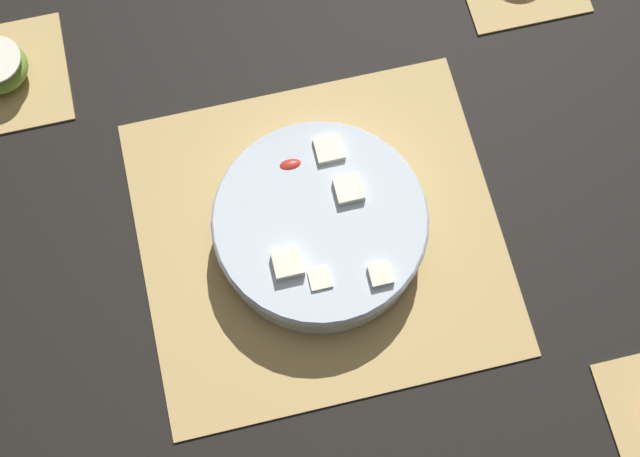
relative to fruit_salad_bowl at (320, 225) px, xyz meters
name	(u,v)px	position (x,y,z in m)	size (l,w,h in m)	color
ground_plane	(320,237)	(0.00, 0.00, -0.04)	(6.00, 6.00, 0.00)	black
bamboo_mat_center	(320,236)	(0.00, 0.00, -0.04)	(0.42, 0.39, 0.01)	tan
coaster_mat_near_right	(5,77)	(0.34, -0.29, -0.04)	(0.15, 0.15, 0.01)	tan
fruit_salad_bowl	(320,225)	(0.00, 0.00, 0.00)	(0.24, 0.24, 0.07)	silver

